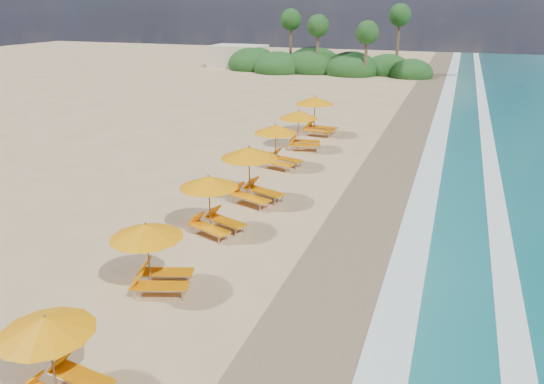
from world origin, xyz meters
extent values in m
plane|color=tan|center=(0.00, 0.00, 0.00)|extent=(160.00, 160.00, 0.00)
cube|color=#846F4E|center=(4.00, 0.00, 0.01)|extent=(4.00, 160.00, 0.01)
cube|color=white|center=(5.50, 0.00, 0.03)|extent=(1.20, 160.00, 0.01)
cube|color=white|center=(8.50, 0.00, 0.02)|extent=(0.80, 160.00, 0.01)
cylinder|color=olive|center=(-1.17, -10.81, 1.00)|extent=(0.05, 0.05, 1.99)
cone|color=orange|center=(-1.17, -10.81, 1.82)|extent=(2.29, 2.29, 0.40)
sphere|color=olive|center=(-1.17, -10.81, 2.04)|extent=(0.07, 0.07, 0.07)
cylinder|color=olive|center=(-1.68, -6.18, 1.05)|extent=(0.05, 0.05, 2.10)
cone|color=orange|center=(-1.68, -6.18, 1.93)|extent=(2.73, 2.73, 0.42)
sphere|color=olive|center=(-1.68, -6.18, 2.16)|extent=(0.08, 0.08, 0.08)
cylinder|color=olive|center=(-1.87, -1.72, 1.07)|extent=(0.05, 0.05, 2.15)
cone|color=orange|center=(-1.87, -1.72, 1.97)|extent=(2.82, 2.82, 0.43)
sphere|color=olive|center=(-1.87, -1.72, 2.20)|extent=(0.08, 0.08, 0.08)
cylinder|color=olive|center=(-1.66, 1.74, 1.20)|extent=(0.06, 0.06, 2.39)
cone|color=orange|center=(-1.66, 1.74, 2.19)|extent=(3.14, 3.14, 0.48)
sphere|color=olive|center=(-1.66, 1.74, 2.46)|extent=(0.09, 0.09, 0.09)
cylinder|color=olive|center=(-2.27, 6.87, 1.11)|extent=(0.06, 0.06, 2.22)
cone|color=orange|center=(-2.27, 6.87, 2.03)|extent=(2.80, 2.80, 0.45)
sphere|color=olive|center=(-2.27, 6.87, 2.28)|extent=(0.08, 0.08, 0.08)
cylinder|color=olive|center=(-2.17, 10.61, 1.13)|extent=(0.06, 0.06, 2.25)
cone|color=orange|center=(-2.17, 10.61, 2.06)|extent=(2.81, 2.81, 0.45)
sphere|color=olive|center=(-2.17, 10.61, 2.31)|extent=(0.08, 0.08, 0.08)
cylinder|color=olive|center=(-2.23, 14.45, 1.23)|extent=(0.06, 0.06, 2.45)
cone|color=orange|center=(-2.23, 14.45, 2.24)|extent=(2.67, 2.67, 0.49)
sphere|color=olive|center=(-2.23, 14.45, 2.52)|extent=(0.09, 0.09, 0.09)
ellipsoid|color=#163D14|center=(-6.00, 45.00, 0.62)|extent=(6.40, 6.40, 4.16)
ellipsoid|color=#163D14|center=(-11.00, 46.00, 0.70)|extent=(7.20, 7.20, 4.68)
ellipsoid|color=#163D14|center=(-15.00, 44.00, 0.58)|extent=(6.00, 6.00, 3.90)
ellipsoid|color=#163D14|center=(-2.00, 47.00, 0.55)|extent=(5.60, 5.60, 3.64)
ellipsoid|color=#163D14|center=(-19.00, 46.00, 0.64)|extent=(6.60, 6.60, 4.29)
ellipsoid|color=#163D14|center=(1.00, 45.00, 0.49)|extent=(5.00, 5.00, 3.25)
cylinder|color=brown|center=(-4.00, 43.00, 2.50)|extent=(0.36, 0.36, 5.00)
sphere|color=#163D14|center=(-4.00, 43.00, 5.00)|extent=(2.60, 2.60, 2.60)
cylinder|color=brown|center=(-10.00, 44.00, 2.80)|extent=(0.36, 0.36, 5.60)
sphere|color=#163D14|center=(-10.00, 44.00, 5.60)|extent=(2.60, 2.60, 2.60)
cylinder|color=brown|center=(-14.00, 46.00, 3.10)|extent=(0.36, 0.36, 6.20)
sphere|color=#163D14|center=(-14.00, 46.00, 6.20)|extent=(2.60, 2.60, 2.60)
cylinder|color=brown|center=(-1.00, 47.00, 3.40)|extent=(0.36, 0.36, 6.80)
sphere|color=#163D14|center=(-1.00, 47.00, 6.80)|extent=(2.60, 2.60, 2.60)
cube|color=beige|center=(-22.00, 48.00, 1.40)|extent=(7.00, 5.00, 2.80)
camera|label=1|loc=(6.41, -17.90, 8.17)|focal=34.23mm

